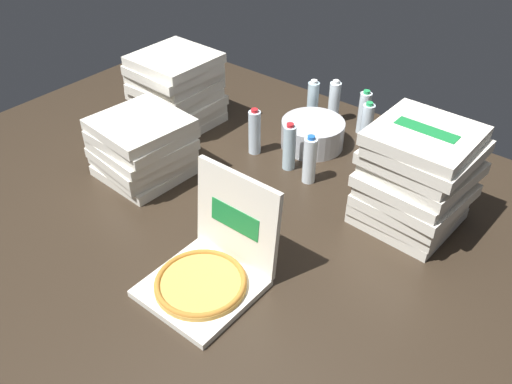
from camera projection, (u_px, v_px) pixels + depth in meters
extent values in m
cube|color=#2D2319|center=(232.00, 230.00, 2.14)|extent=(3.20, 2.40, 0.02)
cube|color=silver|center=(201.00, 288.00, 1.86)|extent=(0.36, 0.36, 0.03)
cylinder|color=gold|center=(201.00, 284.00, 1.84)|extent=(0.32, 0.32, 0.02)
torus|color=#B1712A|center=(201.00, 282.00, 1.84)|extent=(0.32, 0.32, 0.02)
cube|color=silver|center=(237.00, 218.00, 1.86)|extent=(0.36, 0.06, 0.36)
cube|color=#197A38|center=(235.00, 219.00, 1.85)|extent=(0.21, 0.01, 0.09)
cube|color=silver|center=(146.00, 169.00, 2.42)|extent=(0.37, 0.37, 0.05)
cube|color=#197A38|center=(145.00, 164.00, 2.41)|extent=(0.23, 0.07, 0.00)
cube|color=silver|center=(143.00, 159.00, 2.40)|extent=(0.40, 0.40, 0.05)
cube|color=silver|center=(142.00, 153.00, 2.35)|extent=(0.40, 0.40, 0.05)
cube|color=silver|center=(142.00, 144.00, 2.32)|extent=(0.39, 0.39, 0.05)
cube|color=silver|center=(142.00, 134.00, 2.30)|extent=(0.37, 0.37, 0.05)
cube|color=#197A38|center=(141.00, 129.00, 2.28)|extent=(0.23, 0.07, 0.00)
cube|color=silver|center=(140.00, 124.00, 2.27)|extent=(0.39, 0.39, 0.05)
cube|color=silver|center=(407.00, 215.00, 2.16)|extent=(0.38, 0.38, 0.05)
cube|color=silver|center=(408.00, 206.00, 2.13)|extent=(0.37, 0.37, 0.05)
cube|color=silver|center=(411.00, 198.00, 2.09)|extent=(0.38, 0.38, 0.05)
cube|color=#197A38|center=(412.00, 193.00, 2.08)|extent=(0.23, 0.08, 0.00)
cube|color=silver|center=(417.00, 190.00, 2.06)|extent=(0.39, 0.39, 0.05)
cube|color=#197A38|center=(418.00, 185.00, 2.04)|extent=(0.24, 0.09, 0.00)
cube|color=silver|center=(414.00, 179.00, 2.04)|extent=(0.38, 0.38, 0.05)
cube|color=silver|center=(423.00, 168.00, 2.01)|extent=(0.40, 0.40, 0.05)
cube|color=silver|center=(420.00, 156.00, 1.99)|extent=(0.38, 0.38, 0.05)
cube|color=silver|center=(427.00, 148.00, 1.95)|extent=(0.37, 0.37, 0.05)
cube|color=silver|center=(425.00, 136.00, 1.93)|extent=(0.36, 0.36, 0.05)
cube|color=#197A38|center=(427.00, 130.00, 1.91)|extent=(0.23, 0.07, 0.00)
cube|color=silver|center=(180.00, 118.00, 2.79)|extent=(0.37, 0.37, 0.05)
cube|color=#197A38|center=(179.00, 114.00, 2.78)|extent=(0.23, 0.07, 0.00)
cube|color=silver|center=(179.00, 110.00, 2.77)|extent=(0.37, 0.37, 0.05)
cube|color=#197A38|center=(178.00, 106.00, 2.75)|extent=(0.23, 0.07, 0.00)
cube|color=silver|center=(180.00, 102.00, 2.73)|extent=(0.36, 0.36, 0.05)
cube|color=#197A38|center=(179.00, 98.00, 2.72)|extent=(0.23, 0.07, 0.00)
cube|color=silver|center=(175.00, 94.00, 2.71)|extent=(0.38, 0.38, 0.05)
cube|color=#197A38|center=(174.00, 89.00, 2.69)|extent=(0.24, 0.08, 0.00)
cube|color=silver|center=(175.00, 86.00, 2.67)|extent=(0.37, 0.37, 0.05)
cube|color=#197A38|center=(175.00, 81.00, 2.66)|extent=(0.23, 0.07, 0.00)
cube|color=silver|center=(175.00, 76.00, 2.66)|extent=(0.36, 0.36, 0.05)
cube|color=#197A38|center=(174.00, 71.00, 2.64)|extent=(0.23, 0.07, 0.00)
cube|color=silver|center=(173.00, 69.00, 2.61)|extent=(0.37, 0.37, 0.05)
cube|color=silver|center=(174.00, 60.00, 2.58)|extent=(0.36, 0.36, 0.05)
cylinder|color=#B7BABF|center=(313.00, 134.00, 2.58)|extent=(0.30, 0.30, 0.13)
cylinder|color=white|center=(310.00, 161.00, 2.32)|extent=(0.06, 0.06, 0.22)
cylinder|color=blue|center=(311.00, 138.00, 2.25)|extent=(0.03, 0.03, 0.02)
cylinder|color=white|center=(334.00, 102.00, 2.75)|extent=(0.06, 0.06, 0.22)
cylinder|color=white|center=(336.00, 82.00, 2.68)|extent=(0.03, 0.03, 0.02)
cylinder|color=silver|center=(289.00, 148.00, 2.40)|extent=(0.06, 0.06, 0.22)
cylinder|color=red|center=(290.00, 125.00, 2.33)|extent=(0.03, 0.03, 0.02)
cylinder|color=white|center=(364.00, 113.00, 2.66)|extent=(0.06, 0.06, 0.22)
cylinder|color=#239951|center=(367.00, 92.00, 2.59)|extent=(0.03, 0.03, 0.02)
cylinder|color=silver|center=(367.00, 125.00, 2.56)|extent=(0.06, 0.06, 0.22)
cylinder|color=#239951|center=(370.00, 104.00, 2.49)|extent=(0.03, 0.03, 0.02)
cylinder|color=silver|center=(313.00, 102.00, 2.75)|extent=(0.06, 0.06, 0.22)
cylinder|color=white|center=(314.00, 82.00, 2.68)|extent=(0.03, 0.03, 0.02)
cylinder|color=silver|center=(255.00, 132.00, 2.51)|extent=(0.06, 0.06, 0.22)
cylinder|color=red|center=(255.00, 111.00, 2.44)|extent=(0.03, 0.03, 0.02)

